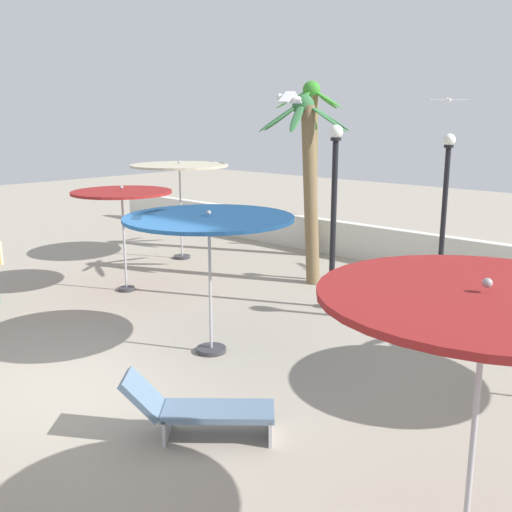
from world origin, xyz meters
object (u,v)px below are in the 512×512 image
object	(u,v)px
patio_umbrella_0	(122,197)
lamp_post_0	(334,214)
seagull_2	(290,98)
patio_umbrella_4	(209,225)
lounge_chair_0	(198,409)
palm_tree_0	(308,167)
patio_umbrella_2	(485,308)
patio_umbrella_3	(179,170)
palm_tree_2	(312,152)
seagull_0	(448,100)
lamp_post_2	(444,209)

from	to	relation	value
patio_umbrella_0	lamp_post_0	xyz separation A→B (m)	(4.24, 2.22, -0.19)
seagull_2	patio_umbrella_4	bearing A→B (deg)	-158.70
patio_umbrella_0	lounge_chair_0	bearing A→B (deg)	-27.78
patio_umbrella_4	palm_tree_0	bearing A→B (deg)	109.02
patio_umbrella_2	lounge_chair_0	bearing A→B (deg)	179.37
patio_umbrella_3	palm_tree_2	xyz separation A→B (m)	(2.43, 2.84, 0.48)
patio_umbrella_3	patio_umbrella_4	size ratio (longest dim) A/B	0.99
palm_tree_0	lamp_post_0	bearing A→B (deg)	-37.22
seagull_2	lounge_chair_0	bearing A→B (deg)	-75.26
seagull_2	palm_tree_2	bearing A→B (deg)	125.07
patio_umbrella_3	lounge_chair_0	world-z (taller)	patio_umbrella_3
patio_umbrella_2	patio_umbrella_3	distance (m)	12.83
patio_umbrella_0	patio_umbrella_4	distance (m)	4.36
palm_tree_0	lamp_post_0	size ratio (longest dim) A/B	1.18
patio_umbrella_2	seagull_0	distance (m)	13.27
palm_tree_0	patio_umbrella_0	bearing A→B (deg)	-126.35
patio_umbrella_2	lamp_post_2	world-z (taller)	lamp_post_2
patio_umbrella_3	seagull_0	size ratio (longest dim) A/B	3.02
patio_umbrella_4	lamp_post_2	size ratio (longest dim) A/B	0.78
lamp_post_0	lamp_post_2	size ratio (longest dim) A/B	1.06
lamp_post_2	seagull_0	xyz separation A→B (m)	(-1.67, 3.32, 2.52)
patio_umbrella_0	seagull_2	distance (m)	5.87
seagull_2	patio_umbrella_2	bearing A→B (deg)	-31.71
palm_tree_2	patio_umbrella_3	bearing A→B (deg)	-130.56
patio_umbrella_0	seagull_0	bearing A→B (deg)	66.76
palm_tree_2	lamp_post_0	xyz separation A→B (m)	(3.39, -3.64, -0.99)
palm_tree_0	seagull_0	distance (m)	5.29
palm_tree_2	patio_umbrella_0	bearing A→B (deg)	-98.21
palm_tree_0	lounge_chair_0	world-z (taller)	palm_tree_0
patio_umbrella_0	seagull_2	world-z (taller)	seagull_2
patio_umbrella_4	seagull_2	xyz separation A→B (m)	(1.27, 0.50, 1.99)
patio_umbrella_2	palm_tree_0	world-z (taller)	palm_tree_0
palm_tree_2	seagull_2	bearing A→B (deg)	-54.93
patio_umbrella_4	lounge_chair_0	size ratio (longest dim) A/B	1.59
palm_tree_2	seagull_2	xyz separation A→B (m)	(4.62, -6.58, 1.22)
patio_umbrella_0	patio_umbrella_2	distance (m)	10.14
patio_umbrella_2	patio_umbrella_4	size ratio (longest dim) A/B	0.97
patio_umbrella_3	lamp_post_0	xyz separation A→B (m)	(5.83, -0.80, -0.52)
patio_umbrella_2	palm_tree_2	bearing A→B (deg)	133.78
lamp_post_2	patio_umbrella_4	bearing A→B (deg)	-99.82
palm_tree_2	seagull_2	distance (m)	8.13
lamp_post_2	seagull_0	distance (m)	4.49
palm_tree_2	lamp_post_0	size ratio (longest dim) A/B	1.30
patio_umbrella_4	lamp_post_2	distance (m)	6.40
lamp_post_0	seagull_0	size ratio (longest dim) A/B	4.14
patio_umbrella_2	lounge_chair_0	xyz separation A→B (m)	(-3.47, 0.04, -2.10)
patio_umbrella_3	palm_tree_0	distance (m)	4.19
seagull_0	lounge_chair_0	bearing A→B (deg)	-77.84
seagull_0	seagull_2	world-z (taller)	seagull_0
lamp_post_2	seagull_2	xyz separation A→B (m)	(0.18, -5.80, 2.32)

